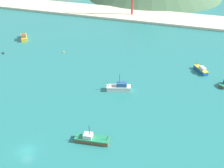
% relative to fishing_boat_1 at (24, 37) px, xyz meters
% --- Properties ---
extents(ground, '(260.00, 280.00, 0.50)m').
position_rel_fishing_boat_1_xyz_m(ground, '(41.70, -32.61, -1.27)').
color(ground, teal).
extents(fishing_boat_1, '(6.58, 7.87, 2.67)m').
position_rel_fishing_boat_1_xyz_m(fishing_boat_1, '(0.00, 0.00, 0.00)').
color(fishing_boat_1, gold).
rests_on(fishing_boat_1, ground).
extents(fishing_boat_2, '(5.53, 6.70, 2.74)m').
position_rel_fishing_boat_1_xyz_m(fishing_boat_2, '(75.97, -7.17, -0.15)').
color(fishing_boat_2, '#1E5BA8').
rests_on(fishing_boat_2, ground).
extents(fishing_boat_3, '(8.62, 3.77, 4.63)m').
position_rel_fishing_boat_1_xyz_m(fishing_boat_3, '(54.64, -54.40, -0.28)').
color(fishing_boat_3, brown).
rests_on(fishing_boat_3, ground).
extents(fishing_boat_7, '(7.93, 4.86, 5.62)m').
position_rel_fishing_boat_1_xyz_m(fishing_boat_7, '(53.17, -28.64, 0.02)').
color(fishing_boat_7, silver).
rests_on(fishing_boat_7, ground).
extents(buoy_1, '(0.94, 0.94, 0.94)m').
position_rel_fishing_boat_1_xyz_m(buoy_1, '(1.12, -16.26, -0.85)').
color(buoy_1, '#232328').
rests_on(buoy_1, ground).
extents(buoy_2, '(0.71, 0.71, 0.71)m').
position_rel_fishing_boat_1_xyz_m(buoy_2, '(22.97, -7.33, -0.89)').
color(buoy_2, gold).
rests_on(buoy_2, ground).
extents(beach_strip, '(247.00, 22.44, 1.20)m').
position_rel_fishing_boat_1_xyz_m(beach_strip, '(41.70, 50.23, -0.42)').
color(beach_strip, beige).
rests_on(beach_strip, ground).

